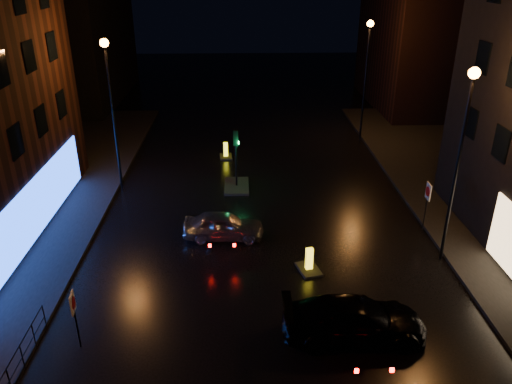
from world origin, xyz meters
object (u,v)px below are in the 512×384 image
at_px(silver_hatchback, 224,226).
at_px(bollard_near, 309,266).
at_px(traffic_signal, 236,179).
at_px(road_sign_left, 74,308).
at_px(road_sign_right, 428,195).
at_px(dark_sedan, 354,320).
at_px(bollard_far, 226,154).

xyz_separation_m(silver_hatchback, bollard_near, (3.67, -2.90, -0.40)).
relative_size(traffic_signal, road_sign_left, 1.57).
relative_size(silver_hatchback, road_sign_left, 1.71).
bearing_deg(road_sign_right, traffic_signal, -29.65).
relative_size(silver_hatchback, dark_sedan, 0.76).
xyz_separation_m(dark_sedan, road_sign_left, (-9.38, -0.19, 0.92)).
bearing_deg(bollard_far, road_sign_right, -50.45).
height_order(dark_sedan, bollard_near, dark_sedan).
distance_m(dark_sedan, bollard_far, 18.30).
height_order(silver_hatchback, road_sign_right, road_sign_right).
xyz_separation_m(road_sign_left, road_sign_right, (14.39, 7.66, 0.20)).
relative_size(dark_sedan, road_sign_right, 2.02).
relative_size(silver_hatchback, bollard_far, 3.01).
height_order(bollard_near, road_sign_right, road_sign_right).
distance_m(traffic_signal, silver_hatchback, 5.83).
height_order(traffic_signal, road_sign_left, traffic_signal).
xyz_separation_m(silver_hatchback, dark_sedan, (4.68, -7.04, 0.08)).
xyz_separation_m(traffic_signal, bollard_near, (3.07, -8.70, -0.27)).
distance_m(bollard_near, road_sign_left, 9.52).
relative_size(bollard_near, bollard_far, 1.12).
bearing_deg(road_sign_left, silver_hatchback, 51.01).
height_order(road_sign_left, road_sign_right, road_sign_right).
bearing_deg(road_sign_right, road_sign_left, 28.86).
bearing_deg(bollard_far, bollard_near, -78.74).
bearing_deg(road_sign_right, dark_sedan, 56.99).
distance_m(silver_hatchback, road_sign_right, 9.78).
height_order(traffic_signal, silver_hatchback, traffic_signal).
bearing_deg(bollard_near, silver_hatchback, 127.03).
bearing_deg(bollard_near, road_sign_right, 14.43).
distance_m(bollard_far, road_sign_left, 18.47).
height_order(silver_hatchback, bollard_near, silver_hatchback).
bearing_deg(bollard_far, silver_hatchback, -93.75).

